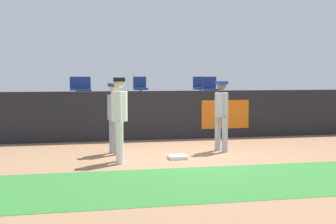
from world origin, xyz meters
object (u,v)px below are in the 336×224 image
at_px(player_runner_visitor, 221,111).
at_px(seat_back_center, 140,87).
at_px(seat_front_left, 83,88).
at_px(first_base, 177,157).
at_px(player_fielder_home, 120,114).
at_px(seat_back_right, 200,86).
at_px(seat_back_left, 77,87).
at_px(player_coach_visitor, 114,113).
at_px(seat_front_right, 210,88).

distance_m(player_runner_visitor, seat_back_center, 5.96).
distance_m(player_runner_visitor, seat_front_left, 5.18).
relative_size(first_base, seat_front_left, 0.48).
bearing_deg(player_fielder_home, seat_front_left, -168.50).
height_order(player_fielder_home, player_runner_visitor, player_fielder_home).
height_order(first_base, player_runner_visitor, player_runner_visitor).
bearing_deg(seat_back_right, first_base, -110.33).
bearing_deg(seat_back_right, seat_back_left, 180.00).
relative_size(player_coach_visitor, seat_back_right, 2.04).
distance_m(seat_back_left, seat_front_right, 4.71).
height_order(seat_front_left, seat_back_center, same).
bearing_deg(player_fielder_home, seat_back_center, 172.48).
xyz_separation_m(first_base, seat_front_left, (-1.89, 4.88, 1.45)).
bearing_deg(seat_front_left, seat_back_left, 94.86).
relative_size(player_fielder_home, player_runner_visitor, 1.05).
bearing_deg(player_runner_visitor, seat_front_left, -157.04).
xyz_separation_m(first_base, seat_front_right, (2.31, 4.88, 1.45)).
xyz_separation_m(player_runner_visitor, seat_front_left, (-3.22, 4.03, 0.47)).
height_order(seat_back_center, seat_front_right, same).
bearing_deg(seat_front_right, first_base, -115.39).
distance_m(first_base, player_fielder_home, 1.70).
bearing_deg(seat_back_right, seat_back_center, 180.00).
height_order(first_base, player_fielder_home, player_fielder_home).
bearing_deg(seat_back_center, seat_back_left, -180.00).
height_order(seat_front_left, seat_back_left, same).
xyz_separation_m(player_fielder_home, player_coach_visitor, (0.01, 1.18, -0.08)).
distance_m(first_base, seat_front_right, 5.59).
bearing_deg(player_runner_visitor, first_base, -73.35).
distance_m(seat_back_left, seat_back_right, 4.51).
xyz_separation_m(player_fielder_home, seat_back_right, (3.81, 6.85, 0.42)).
bearing_deg(first_base, seat_back_right, 69.67).
bearing_deg(player_runner_visitor, seat_back_center, 175.13).
bearing_deg(player_fielder_home, seat_back_left, -168.84).
xyz_separation_m(player_runner_visitor, player_coach_visitor, (-2.66, 0.16, -0.03)).
height_order(player_coach_visitor, seat_back_center, seat_back_center).
height_order(player_coach_visitor, seat_front_left, seat_front_left).
relative_size(first_base, player_fielder_home, 0.22).
height_order(first_base, player_coach_visitor, player_coach_visitor).
relative_size(player_fielder_home, player_coach_visitor, 1.08).
distance_m(first_base, seat_back_left, 7.13).
height_order(player_runner_visitor, seat_back_center, seat_back_center).
bearing_deg(player_coach_visitor, seat_front_right, 122.59).
xyz_separation_m(first_base, seat_back_right, (2.47, 6.68, 1.45)).
bearing_deg(seat_front_right, player_coach_visitor, -133.29).
distance_m(seat_back_left, seat_back_center, 2.26).
distance_m(seat_back_right, seat_back_center, 2.25).
distance_m(seat_back_center, seat_front_right, 2.76).
xyz_separation_m(seat_back_right, seat_front_right, (-0.16, -1.80, -0.00)).
distance_m(seat_front_left, seat_back_right, 4.72).
distance_m(seat_back_right, seat_front_right, 1.81).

